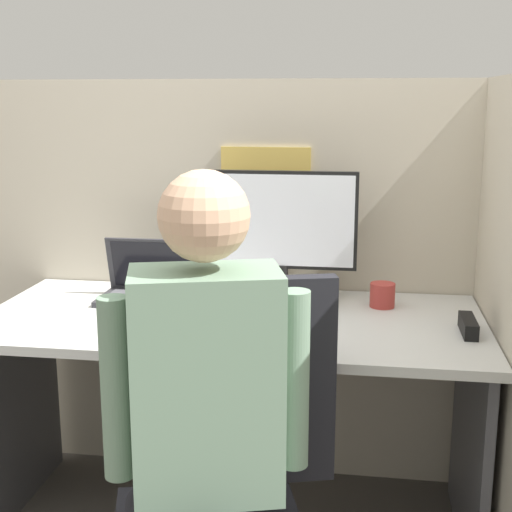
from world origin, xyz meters
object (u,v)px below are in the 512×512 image
(person, at_px, (198,416))
(coffee_mug, at_px, (382,295))
(monitor, at_px, (283,225))
(carrot_toy, at_px, (244,330))
(paper_box, at_px, (283,293))
(laptop, at_px, (148,288))
(office_chair, at_px, (229,486))
(stapler, at_px, (468,326))

(person, xyz_separation_m, coffee_mug, (0.43, 0.95, 0.04))
(monitor, bearing_deg, person, -94.84)
(carrot_toy, bearing_deg, paper_box, 80.03)
(carrot_toy, bearing_deg, laptop, 139.91)
(monitor, distance_m, person, 1.02)
(paper_box, distance_m, office_chair, 0.88)
(monitor, xyz_separation_m, coffee_mug, (0.35, -0.03, -0.23))
(laptop, bearing_deg, coffee_mug, 2.78)
(stapler, xyz_separation_m, office_chair, (-0.64, -0.55, -0.28))
(stapler, height_order, person, person)
(paper_box, relative_size, coffee_mug, 3.86)
(office_chair, bearing_deg, monitor, 87.16)
(office_chair, relative_size, person, 0.77)
(paper_box, distance_m, coffee_mug, 0.35)
(stapler, height_order, coffee_mug, coffee_mug)
(paper_box, relative_size, stapler, 2.01)
(stapler, distance_m, person, 0.98)
(monitor, bearing_deg, office_chair, -92.84)
(carrot_toy, height_order, coffee_mug, coffee_mug)
(stapler, xyz_separation_m, person, (-0.69, -0.70, -0.02))
(stapler, bearing_deg, office_chair, -139.42)
(office_chair, bearing_deg, laptop, 119.74)
(paper_box, height_order, carrot_toy, paper_box)
(carrot_toy, distance_m, office_chair, 0.50)
(coffee_mug, bearing_deg, carrot_toy, -137.85)
(laptop, bearing_deg, person, -66.54)
(monitor, bearing_deg, carrot_toy, -99.91)
(person, bearing_deg, stapler, 45.48)
(coffee_mug, bearing_deg, monitor, 174.94)
(monitor, relative_size, laptop, 1.57)
(monitor, height_order, laptop, monitor)
(stapler, distance_m, office_chair, 0.89)
(office_chair, height_order, coffee_mug, office_chair)
(person, bearing_deg, coffee_mug, 65.51)
(stapler, relative_size, person, 0.13)
(person, relative_size, coffee_mug, 15.34)
(stapler, bearing_deg, laptop, 169.03)
(office_chair, distance_m, coffee_mug, 0.94)
(carrot_toy, height_order, office_chair, office_chair)
(laptop, height_order, carrot_toy, laptop)
(monitor, bearing_deg, coffee_mug, -5.06)
(monitor, relative_size, office_chair, 0.51)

